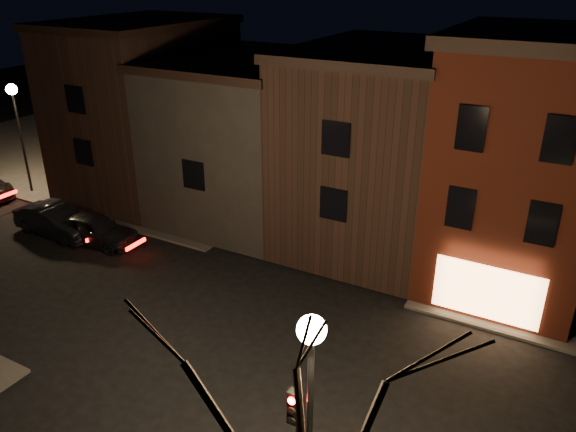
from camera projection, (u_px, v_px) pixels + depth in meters
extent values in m
plane|color=black|center=(233.00, 337.00, 21.07)|extent=(120.00, 120.00, 0.00)
cube|color=#2D2B28|center=(167.00, 134.00, 45.81)|extent=(30.00, 30.00, 0.12)
cube|color=#4B180D|center=(520.00, 169.00, 23.02)|extent=(6.00, 8.00, 10.00)
cube|color=black|center=(544.00, 36.00, 20.86)|extent=(6.50, 8.50, 0.50)
cube|color=#EDA96A|center=(487.00, 292.00, 21.31)|extent=(4.00, 0.12, 2.20)
cube|color=black|center=(378.00, 151.00, 26.89)|extent=(7.00, 10.00, 9.00)
cube|color=black|center=(385.00, 50.00, 24.95)|extent=(7.30, 10.30, 0.40)
cube|color=black|center=(251.00, 140.00, 30.29)|extent=(7.50, 10.00, 8.00)
cube|color=black|center=(248.00, 60.00, 28.56)|extent=(7.80, 10.30, 0.40)
cube|color=black|center=(147.00, 111.00, 33.17)|extent=(7.00, 10.00, 9.50)
cube|color=black|center=(137.00, 23.00, 31.13)|extent=(7.30, 10.30, 0.40)
sphere|color=#FFD18C|center=(312.00, 330.00, 10.96)|extent=(0.60, 0.60, 0.60)
cylinder|color=black|center=(22.00, 143.00, 33.10)|extent=(0.14, 0.14, 6.00)
sphere|color=#FFD18C|center=(11.00, 89.00, 31.80)|extent=(0.60, 0.60, 0.60)
cube|color=black|center=(294.00, 407.00, 12.62)|extent=(0.28, 0.22, 0.90)
cylinder|color=#FF0C07|center=(292.00, 401.00, 12.41)|extent=(0.18, 0.06, 0.18)
cylinder|color=black|center=(292.00, 410.00, 12.53)|extent=(0.18, 0.06, 0.18)
cylinder|color=black|center=(292.00, 420.00, 12.64)|extent=(0.18, 0.06, 0.18)
imported|color=black|center=(95.00, 229.00, 27.85)|extent=(4.69, 2.32, 1.54)
imported|color=black|center=(56.00, 221.00, 28.72)|extent=(4.88, 1.86, 1.59)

